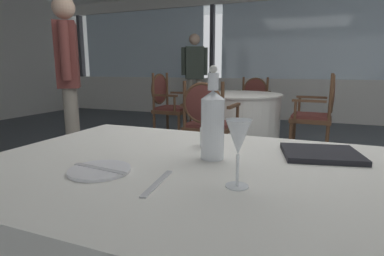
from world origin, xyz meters
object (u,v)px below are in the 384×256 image
at_px(dining_chair_0_1, 253,100).
at_px(dining_chair_0_3, 207,119).
at_px(menu_book, 321,154).
at_px(dining_chair_0_0, 320,109).
at_px(water_tumbler, 209,137).
at_px(water_bottle, 213,123).
at_px(wine_glass, 238,139).
at_px(side_plate, 100,170).
at_px(diner_person_1, 194,72).
at_px(diner_person_0, 69,73).
at_px(dining_chair_0_2, 167,102).

bearing_deg(dining_chair_0_1, dining_chair_0_3, 0.00).
xyz_separation_m(menu_book, dining_chair_0_0, (0.05, 2.70, -0.16)).
relative_size(water_tumbler, menu_book, 0.30).
distance_m(water_bottle, wine_glass, 0.27).
distance_m(side_plate, menu_book, 0.79).
height_order(dining_chair_0_0, dining_chair_0_1, dining_chair_0_0).
xyz_separation_m(dining_chair_0_1, diner_person_1, (-1.35, 0.81, 0.45)).
bearing_deg(dining_chair_0_1, wine_glass, 12.35).
relative_size(water_bottle, dining_chair_0_1, 0.36).
bearing_deg(wine_glass, dining_chair_0_3, 110.96).
bearing_deg(side_plate, diner_person_0, 135.33).
relative_size(water_tumbler, dining_chair_0_1, 0.09).
xyz_separation_m(water_tumbler, dining_chair_0_1, (-0.51, 3.78, -0.23)).
relative_size(water_tumbler, dining_chair_0_3, 0.09).
xyz_separation_m(dining_chair_0_0, diner_person_1, (-2.34, 1.88, 0.41)).
xyz_separation_m(wine_glass, diner_person_1, (-2.07, 4.99, 0.13)).
xyz_separation_m(dining_chair_0_1, dining_chair_0_3, (-0.09, -2.05, 0.00)).
height_order(dining_chair_0_0, dining_chair_0_2, dining_chair_0_0).
distance_m(menu_book, dining_chair_0_3, 2.01).
xyz_separation_m(side_plate, diner_person_1, (-1.64, 5.02, 0.26)).
distance_m(menu_book, diner_person_0, 2.72).
bearing_deg(dining_chair_0_2, wine_glass, -58.06).
bearing_deg(water_tumbler, wine_glass, -61.68).
relative_size(side_plate, wine_glass, 1.03).
bearing_deg(wine_glass, dining_chair_0_0, 85.09).
bearing_deg(menu_book, dining_chair_0_0, 76.88).
height_order(water_tumbler, diner_person_0, diner_person_0).
bearing_deg(menu_book, diner_person_1, 104.43).
distance_m(side_plate, diner_person_0, 2.46).
distance_m(water_bottle, dining_chair_0_2, 3.41).
relative_size(wine_glass, dining_chair_0_2, 0.19).
xyz_separation_m(wine_glass, dining_chair_0_1, (-0.72, 4.17, -0.32)).
distance_m(wine_glass, dining_chair_0_0, 3.13).
height_order(wine_glass, diner_person_0, diner_person_0).
bearing_deg(diner_person_0, menu_book, -66.54).
xyz_separation_m(water_bottle, diner_person_0, (-2.02, 1.45, 0.15)).
relative_size(wine_glass, water_tumbler, 2.36).
height_order(menu_book, dining_chair_0_2, dining_chair_0_2).
relative_size(dining_chair_0_1, dining_chair_0_3, 0.98).
bearing_deg(side_plate, water_tumbler, 62.89).
xyz_separation_m(water_bottle, dining_chair_0_1, (-0.58, 3.94, -0.32)).
height_order(side_plate, diner_person_1, diner_person_1).
xyz_separation_m(side_plate, water_tumbler, (0.22, 0.43, 0.03)).
xyz_separation_m(water_bottle, wine_glass, (0.15, -0.23, 0.00)).
bearing_deg(water_tumbler, dining_chair_0_3, 109.17).
bearing_deg(dining_chair_0_2, diner_person_1, 101.00).
distance_m(wine_glass, menu_book, 0.48).
bearing_deg(side_plate, dining_chair_0_3, 99.97).
xyz_separation_m(water_bottle, dining_chair_0_3, (-0.67, 1.89, -0.31)).
bearing_deg(water_bottle, dining_chair_0_1, 98.31).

